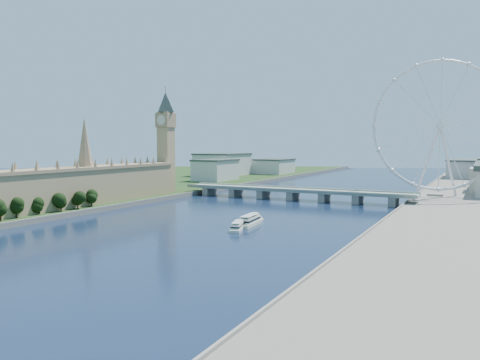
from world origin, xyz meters
The scene contains 7 objects.
parliament_range centered at (-128.00, 170.00, 18.48)m, with size 24.00×200.00×70.00m.
big_ben centered at (-128.00, 278.00, 66.57)m, with size 20.02×20.02×110.00m.
westminster_bridge centered at (0.00, 300.00, 6.63)m, with size 220.00×22.00×9.50m.
london_eye centered at (119.98, 355.08, 67.52)m, with size 113.60×39.12×124.30m.
city_skyline centered at (39.22, 560.08, 16.96)m, with size 505.00×280.00×32.00m.
tour_boat_near centered at (25.11, 158.53, 0.00)m, with size 8.09×31.58×7.00m, color beige, non-canonical shape.
tour_boat_far centered at (26.06, 139.93, 0.00)m, with size 6.43×25.41×5.57m, color beige, non-canonical shape.
Camera 1 is at (155.34, -105.13, 51.66)m, focal length 35.00 mm.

